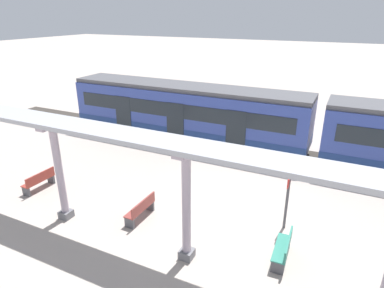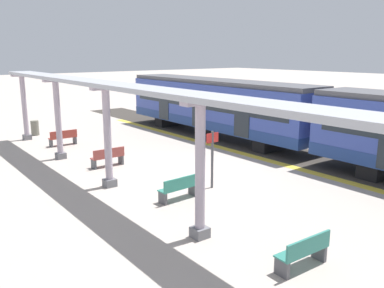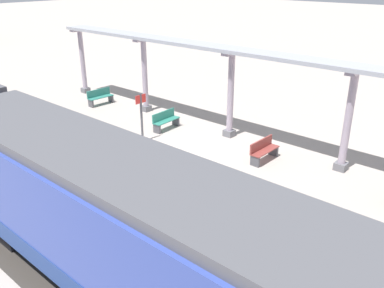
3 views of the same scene
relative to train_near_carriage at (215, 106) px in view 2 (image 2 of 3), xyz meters
name	(u,v)px [view 2 (image 2 of 3)]	position (x,y,z in m)	size (l,w,h in m)	color
ground_plane	(190,170)	(5.81, 5.09, -1.83)	(176.00, 176.00, 0.00)	#AEA297
tactile_edge_strip	(253,156)	(1.84, 5.09, -1.83)	(0.49, 28.41, 0.01)	gold
trackbed	(278,151)	(-0.01, 5.09, -1.83)	(3.20, 40.41, 0.01)	#38332D
train_near_carriage	(215,106)	(0.00, 0.00, 0.00)	(2.65, 14.68, 3.48)	#33479F
canopy_pillar_nearest	(24,107)	(9.57, -5.93, 0.11)	(1.10, 0.44, 3.84)	slate
canopy_pillar_second	(58,119)	(9.57, -0.38, 0.11)	(1.10, 0.44, 3.84)	slate
canopy_pillar_third	(108,137)	(9.57, 4.88, 0.11)	(1.10, 0.44, 3.84)	slate
canopy_pillar_fourth	(200,171)	(9.57, 10.42, 0.11)	(1.10, 0.44, 3.84)	slate
canopy_beam	(107,84)	(9.57, 5.00, 2.09)	(1.20, 22.66, 0.16)	#A8AAB2
bench_near_end	(108,157)	(8.37, 2.32, -1.39)	(1.51, 0.46, 0.86)	brown
bench_mid_platform	(63,138)	(8.43, -3.08, -1.39)	(1.51, 0.47, 0.86)	#99352B
bench_far_end	(304,252)	(8.67, 13.25, -1.39)	(1.52, 0.51, 0.86)	#2F7D6F
bench_extra_slot	(179,188)	(8.31, 7.72, -1.39)	(1.52, 0.51, 0.86)	#2E816E
trash_bin	(35,128)	(8.77, -6.99, -1.37)	(0.48, 0.48, 0.92)	slate
platform_info_sign	(212,154)	(6.54, 7.40, -0.51)	(0.56, 0.10, 2.20)	#4C4C51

